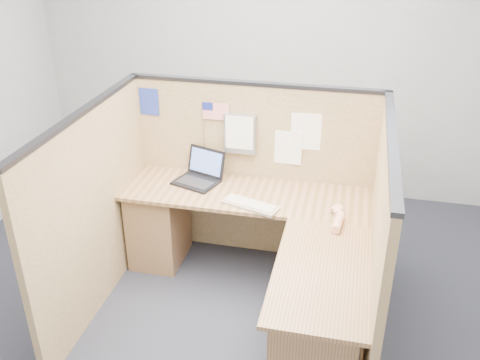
% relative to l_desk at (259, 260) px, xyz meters
% --- Properties ---
extents(floor, '(5.00, 5.00, 0.00)m').
position_rel_l_desk_xyz_m(floor, '(-0.18, -0.29, -0.39)').
color(floor, black).
rests_on(floor, ground).
extents(wall_back, '(5.00, 0.00, 5.00)m').
position_rel_l_desk_xyz_m(wall_back, '(-0.18, 1.96, 1.01)').
color(wall_back, '#97989C').
rests_on(wall_back, floor).
extents(cubicle_partitions, '(2.06, 1.83, 1.53)m').
position_rel_l_desk_xyz_m(cubicle_partitions, '(-0.18, 0.14, 0.38)').
color(cubicle_partitions, olive).
rests_on(cubicle_partitions, floor).
extents(l_desk, '(1.95, 1.75, 0.73)m').
position_rel_l_desk_xyz_m(l_desk, '(0.00, 0.00, 0.00)').
color(l_desk, brown).
rests_on(l_desk, floor).
extents(laptop, '(0.40, 0.42, 0.24)m').
position_rel_l_desk_xyz_m(laptop, '(-0.61, 0.52, 0.40)').
color(laptop, black).
rests_on(laptop, l_desk).
extents(keyboard, '(0.46, 0.27, 0.03)m').
position_rel_l_desk_xyz_m(keyboard, '(-0.11, 0.19, 0.35)').
color(keyboard, gray).
rests_on(keyboard, l_desk).
extents(mouse, '(0.10, 0.06, 0.04)m').
position_rel_l_desk_xyz_m(mouse, '(0.54, 0.23, 0.36)').
color(mouse, '#B8B8BC').
rests_on(mouse, l_desk).
extents(hand_forearm, '(0.10, 0.34, 0.07)m').
position_rel_l_desk_xyz_m(hand_forearm, '(0.55, 0.11, 0.37)').
color(hand_forearm, tan).
rests_on(hand_forearm, l_desk).
extents(blue_poster, '(0.17, 0.02, 0.23)m').
position_rel_l_desk_xyz_m(blue_poster, '(-1.06, 0.68, 0.92)').
color(blue_poster, navy).
rests_on(blue_poster, cubicle_partitions).
extents(american_flag, '(0.22, 0.01, 0.38)m').
position_rel_l_desk_xyz_m(american_flag, '(-0.52, 0.67, 0.87)').
color(american_flag, olive).
rests_on(american_flag, cubicle_partitions).
extents(file_holder, '(0.26, 0.05, 0.33)m').
position_rel_l_desk_xyz_m(file_holder, '(-0.29, 0.66, 0.72)').
color(file_holder, slate).
rests_on(file_holder, cubicle_partitions).
extents(paper_left, '(0.23, 0.02, 0.30)m').
position_rel_l_desk_xyz_m(paper_left, '(0.23, 0.68, 0.77)').
color(paper_left, white).
rests_on(paper_left, cubicle_partitions).
extents(paper_right, '(0.22, 0.02, 0.28)m').
position_rel_l_desk_xyz_m(paper_right, '(0.10, 0.68, 0.62)').
color(paper_right, white).
rests_on(paper_right, cubicle_partitions).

